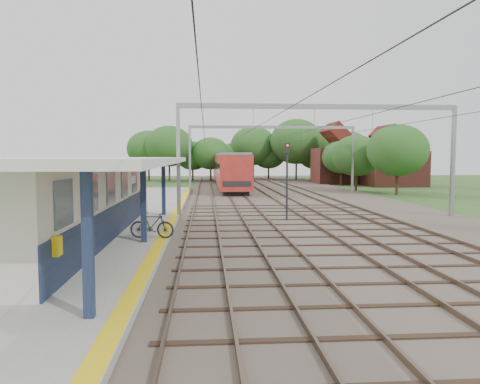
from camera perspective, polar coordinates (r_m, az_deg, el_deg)
name	(u,v)px	position (r m, az deg, el deg)	size (l,w,h in m)	color
ground	(322,289)	(14.08, 10.01, -11.53)	(160.00, 160.00, 0.00)	#2D4C1E
ballast_bed	(285,197)	(43.91, 5.50, -0.61)	(18.00, 90.00, 0.10)	#473D33
platform	(134,220)	(27.68, -12.75, -3.36)	(5.00, 52.00, 0.35)	gray
yellow_stripe	(174,217)	(27.41, -8.09, -2.99)	(0.45, 52.00, 0.01)	yellow
station_building	(75,199)	(20.94, -19.43, -0.81)	(3.41, 18.00, 3.40)	beige
canopy	(96,161)	(19.63, -17.19, 3.59)	(6.40, 20.00, 3.44)	#131F3D
rail_tracks	(258,196)	(43.55, 2.26, -0.47)	(11.80, 88.00, 0.15)	brown
catenary_system	(288,136)	(39.03, 5.84, 6.79)	(17.22, 88.00, 7.00)	gray
tree_band	(254,149)	(70.62, 1.70, 5.24)	(31.72, 30.88, 8.82)	#382619
house_near	(394,163)	(63.95, 18.26, 3.38)	(7.00, 6.12, 7.89)	brown
house_far	(343,161)	(67.94, 12.42, 3.75)	(8.00, 6.12, 8.66)	brown
person	(141,201)	(28.52, -12.01, -1.08)	(0.61, 0.40, 1.67)	silver
bicycle	(152,225)	(20.32, -10.69, -3.97)	(0.54, 1.90, 1.14)	black
train	(227,168)	(62.85, -1.56, 2.95)	(3.15, 39.20, 4.12)	black
signal_post	(287,171)	(27.36, 5.76, 2.52)	(0.35, 0.30, 4.62)	black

